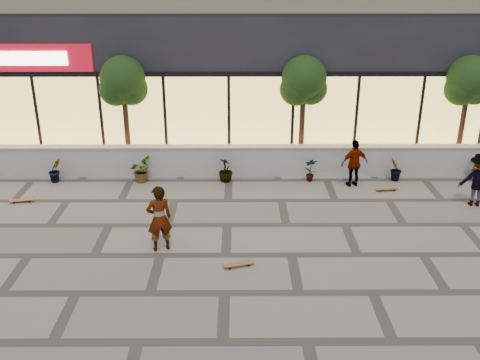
{
  "coord_description": "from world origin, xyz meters",
  "views": [
    {
      "loc": [
        0.29,
        -9.91,
        6.76
      ],
      "look_at": [
        0.36,
        3.38,
        1.3
      ],
      "focal_mm": 40.0,
      "sensor_mm": 36.0,
      "label": 1
    }
  ],
  "objects_px": {
    "tree_mideast": "(304,84)",
    "skateboard_right_near": "(387,189)",
    "skateboard_left": "(22,200)",
    "skater_center": "(159,219)",
    "skater_right_far": "(478,180)",
    "tree_midwest": "(123,84)",
    "tree_east": "(469,83)",
    "skateboard_center": "(238,264)",
    "skater_right_near": "(354,163)"
  },
  "relations": [
    {
      "from": "tree_mideast",
      "to": "skateboard_right_near",
      "type": "distance_m",
      "value": 4.38
    },
    {
      "from": "skateboard_left",
      "to": "skateboard_right_near",
      "type": "relative_size",
      "value": 0.98
    },
    {
      "from": "skater_center",
      "to": "skateboard_right_near",
      "type": "xyz_separation_m",
      "value": [
        6.68,
        3.68,
        -0.79
      ]
    },
    {
      "from": "skater_right_far",
      "to": "skateboard_right_near",
      "type": "relative_size",
      "value": 2.19
    },
    {
      "from": "tree_mideast",
      "to": "skateboard_left",
      "type": "distance_m",
      "value": 9.65
    },
    {
      "from": "tree_midwest",
      "to": "skateboard_left",
      "type": "xyz_separation_m",
      "value": [
        -2.73,
        -2.88,
        -2.91
      ]
    },
    {
      "from": "skater_right_far",
      "to": "skateboard_right_near",
      "type": "distance_m",
      "value": 2.67
    },
    {
      "from": "tree_east",
      "to": "skateboard_left",
      "type": "distance_m",
      "value": 14.81
    },
    {
      "from": "skateboard_right_near",
      "to": "skateboard_center",
      "type": "bearing_deg",
      "value": -143.2
    },
    {
      "from": "skater_right_far",
      "to": "skateboard_left",
      "type": "height_order",
      "value": "skater_right_far"
    },
    {
      "from": "skateboard_center",
      "to": "skateboard_left",
      "type": "xyz_separation_m",
      "value": [
        -6.54,
        3.72,
        -0.0
      ]
    },
    {
      "from": "tree_midwest",
      "to": "skater_right_far",
      "type": "distance_m",
      "value": 11.51
    },
    {
      "from": "skater_right_near",
      "to": "skateboard_right_near",
      "type": "bearing_deg",
      "value": 142.17
    },
    {
      "from": "skater_center",
      "to": "skater_right_near",
      "type": "height_order",
      "value": "skater_center"
    },
    {
      "from": "skateboard_left",
      "to": "skateboard_right_near",
      "type": "distance_m",
      "value": 11.29
    },
    {
      "from": "tree_midwest",
      "to": "tree_mideast",
      "type": "distance_m",
      "value": 6.0
    },
    {
      "from": "tree_mideast",
      "to": "tree_east",
      "type": "height_order",
      "value": "same"
    },
    {
      "from": "skateboard_center",
      "to": "skater_right_near",
      "type": "bearing_deg",
      "value": 36.86
    },
    {
      "from": "skater_right_far",
      "to": "skateboard_center",
      "type": "distance_m",
      "value": 7.89
    },
    {
      "from": "tree_midwest",
      "to": "skateboard_left",
      "type": "distance_m",
      "value": 4.93
    },
    {
      "from": "tree_midwest",
      "to": "skateboard_left",
      "type": "bearing_deg",
      "value": -133.48
    },
    {
      "from": "skater_right_near",
      "to": "skateboard_right_near",
      "type": "relative_size",
      "value": 2.1
    },
    {
      "from": "tree_east",
      "to": "skater_right_near",
      "type": "relative_size",
      "value": 2.53
    },
    {
      "from": "tree_mideast",
      "to": "skater_right_near",
      "type": "distance_m",
      "value": 3.16
    },
    {
      "from": "tree_east",
      "to": "skater_right_far",
      "type": "distance_m",
      "value": 3.87
    },
    {
      "from": "tree_midwest",
      "to": "skater_right_far",
      "type": "bearing_deg",
      "value": -16.09
    },
    {
      "from": "tree_midwest",
      "to": "skater_center",
      "type": "height_order",
      "value": "tree_midwest"
    },
    {
      "from": "tree_east",
      "to": "skateboard_center",
      "type": "relative_size",
      "value": 5.04
    },
    {
      "from": "skateboard_left",
      "to": "skateboard_right_near",
      "type": "height_order",
      "value": "skateboard_right_near"
    },
    {
      "from": "tree_mideast",
      "to": "skater_right_far",
      "type": "height_order",
      "value": "tree_mideast"
    },
    {
      "from": "tree_midwest",
      "to": "skater_right_near",
      "type": "distance_m",
      "value": 8.02
    },
    {
      "from": "tree_east",
      "to": "skateboard_left",
      "type": "bearing_deg",
      "value": -168.55
    },
    {
      "from": "skater_center",
      "to": "skater_right_far",
      "type": "relative_size",
      "value": 1.07
    },
    {
      "from": "skater_right_far",
      "to": "skateboard_right_near",
      "type": "xyz_separation_m",
      "value": [
        -2.33,
        1.06,
        -0.74
      ]
    },
    {
      "from": "tree_east",
      "to": "skateboard_right_near",
      "type": "relative_size",
      "value": 5.31
    },
    {
      "from": "tree_midwest",
      "to": "skater_right_near",
      "type": "xyz_separation_m",
      "value": [
        7.53,
        -1.65,
        -2.21
      ]
    },
    {
      "from": "skater_right_near",
      "to": "skateboard_right_near",
      "type": "xyz_separation_m",
      "value": [
        1.0,
        -0.42,
        -0.7
      ]
    },
    {
      "from": "skateboard_right_near",
      "to": "skater_right_near",
      "type": "bearing_deg",
      "value": 150.07
    },
    {
      "from": "tree_midwest",
      "to": "tree_east",
      "type": "xyz_separation_m",
      "value": [
        11.5,
        0.0,
        0.0
      ]
    },
    {
      "from": "skater_right_far",
      "to": "tree_mideast",
      "type": "bearing_deg",
      "value": -24.48
    },
    {
      "from": "skateboard_center",
      "to": "tree_mideast",
      "type": "bearing_deg",
      "value": 55.47
    },
    {
      "from": "skater_right_near",
      "to": "skater_right_far",
      "type": "height_order",
      "value": "skater_right_far"
    },
    {
      "from": "tree_midwest",
      "to": "skater_center",
      "type": "bearing_deg",
      "value": -72.17
    },
    {
      "from": "skater_center",
      "to": "tree_mideast",
      "type": "bearing_deg",
      "value": -146.12
    },
    {
      "from": "skater_center",
      "to": "skater_right_near",
      "type": "xyz_separation_m",
      "value": [
        5.68,
        4.11,
        -0.09
      ]
    },
    {
      "from": "tree_mideast",
      "to": "skater_right_far",
      "type": "distance_m",
      "value": 6.18
    },
    {
      "from": "tree_east",
      "to": "skateboard_right_near",
      "type": "distance_m",
      "value": 4.65
    },
    {
      "from": "skater_center",
      "to": "skateboard_left",
      "type": "bearing_deg",
      "value": -52.44
    },
    {
      "from": "tree_east",
      "to": "skater_right_near",
      "type": "distance_m",
      "value": 4.83
    },
    {
      "from": "tree_mideast",
      "to": "skater_right_near",
      "type": "height_order",
      "value": "tree_mideast"
    }
  ]
}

